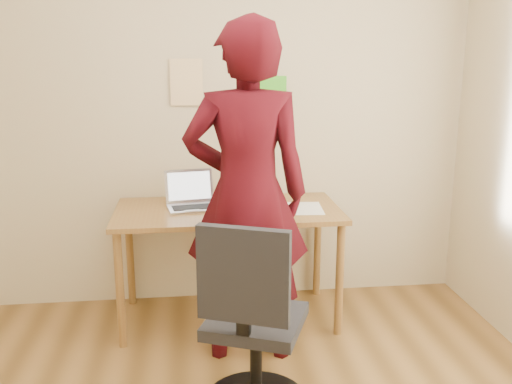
{
  "coord_description": "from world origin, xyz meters",
  "views": [
    {
      "loc": [
        -0.13,
        -2.05,
        1.7
      ],
      "look_at": [
        0.22,
        0.95,
        0.95
      ],
      "focal_mm": 40.0,
      "sensor_mm": 36.0,
      "label": 1
    }
  ],
  "objects": [
    {
      "name": "room",
      "position": [
        0.0,
        0.0,
        1.35
      ],
      "size": [
        3.58,
        3.58,
        2.78
      ],
      "color": "brown",
      "rests_on": "ground"
    },
    {
      "name": "desk",
      "position": [
        0.1,
        1.38,
        0.65
      ],
      "size": [
        1.4,
        0.7,
        0.74
      ],
      "color": "olive",
      "rests_on": "ground"
    },
    {
      "name": "laptop",
      "position": [
        -0.13,
        1.45,
        0.79
      ],
      "size": [
        0.35,
        0.32,
        0.22
      ],
      "rotation": [
        0.0,
        0.0,
        0.16
      ],
      "color": "silver",
      "rests_on": "desk"
    },
    {
      "name": "paper_sheet",
      "position": [
        0.58,
        1.33,
        0.74
      ],
      "size": [
        0.24,
        0.32,
        0.0
      ],
      "primitive_type": "cube",
      "rotation": [
        0.0,
        0.0,
        -0.09
      ],
      "color": "white",
      "rests_on": "desk"
    },
    {
      "name": "phone",
      "position": [
        0.23,
        1.17,
        0.74
      ],
      "size": [
        0.07,
        0.13,
        0.01
      ],
      "rotation": [
        0.0,
        0.0,
        -0.06
      ],
      "color": "black",
      "rests_on": "desk"
    },
    {
      "name": "wall_note_left",
      "position": [
        -0.14,
        1.74,
        1.5
      ],
      "size": [
        0.21,
        0.0,
        0.3
      ],
      "primitive_type": "cube",
      "color": "#EEC98E",
      "rests_on": "room"
    },
    {
      "name": "wall_note_mid",
      "position": [
        0.28,
        1.74,
        1.7
      ],
      "size": [
        0.21,
        0.0,
        0.3
      ],
      "primitive_type": "cube",
      "color": "#EEC98E",
      "rests_on": "room"
    },
    {
      "name": "wall_note_right",
      "position": [
        0.43,
        1.74,
        1.42
      ],
      "size": [
        0.18,
        0.0,
        0.24
      ],
      "primitive_type": "cube",
      "color": "green",
      "rests_on": "room"
    },
    {
      "name": "office_chair",
      "position": [
        0.13,
        0.36,
        0.42
      ],
      "size": [
        0.56,
        0.57,
        0.98
      ],
      "rotation": [
        0.0,
        0.0,
        -0.39
      ],
      "color": "black",
      "rests_on": "ground"
    },
    {
      "name": "person",
      "position": [
        0.17,
        0.94,
        0.94
      ],
      "size": [
        0.71,
        0.49,
        1.88
      ],
      "primitive_type": "imported",
      "rotation": [
        0.0,
        0.0,
        3.09
      ],
      "color": "#3D080F",
      "rests_on": "ground"
    }
  ]
}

